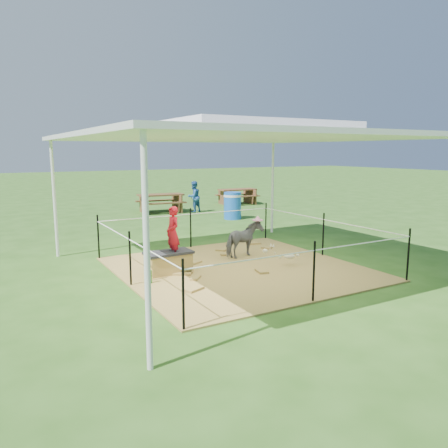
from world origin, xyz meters
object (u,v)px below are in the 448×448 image
green_bottle (150,277)px  trash_barrel (233,206)px  pony (244,240)px  straw_bale (169,263)px  foal (289,255)px  picnic_table_near (161,203)px  picnic_table_far (237,197)px  distant_person (194,197)px  woman (173,228)px

green_bottle → trash_barrel: bearing=48.2°
green_bottle → pony: pony is taller
straw_bale → foal: size_ratio=1.09×
green_bottle → picnic_table_near: (3.63, 8.65, 0.21)m
picnic_table_far → distant_person: size_ratio=1.36×
trash_barrel → woman: bearing=-130.3°
green_bottle → woman: bearing=34.7°
foal → picnic_table_far: 10.71m
straw_bale → foal: 2.50m
straw_bale → picnic_table_near: bearing=69.4°
straw_bale → pony: 2.01m
pony → trash_barrel: 5.70m
distant_person → woman: bearing=43.5°
woman → pony: (1.86, 0.36, -0.49)m
pony → distant_person: bearing=-34.1°
straw_bale → picnic_table_far: 11.37m
foal → picnic_table_near: (0.69, 8.92, 0.11)m
trash_barrel → green_bottle: bearing=-131.8°
woman → green_bottle: bearing=-56.8°
straw_bale → woman: 0.71m
trash_barrel → foal: bearing=-110.4°
trash_barrel → straw_bale: bearing=-130.9°
straw_bale → green_bottle: bearing=-140.7°
woman → picnic_table_near: bearing=158.5°
green_bottle → trash_barrel: trash_barrel is taller
green_bottle → picnic_table_far: 12.07m
green_bottle → picnic_table_far: (7.59, 9.38, 0.20)m
foal → trash_barrel: size_ratio=0.82×
foal → trash_barrel: (2.27, 6.10, 0.23)m
woman → trash_barrel: 7.07m
pony → green_bottle: bearing=91.2°
picnic_table_far → distant_person: 3.12m
green_bottle → pony: 2.65m
woman → pony: bearing=99.5°
picnic_table_near → picnic_table_far: picnic_table_near is taller
straw_bale → trash_barrel: trash_barrel is taller
foal → picnic_table_near: 8.95m
trash_barrel → distant_person: (-0.43, 2.22, 0.13)m
green_bottle → distant_person: size_ratio=0.20×
picnic_table_far → foal: bearing=-111.8°
green_bottle → distant_person: distant_person is taller
pony → distant_person: (2.27, 7.24, 0.18)m
straw_bale → pony: (1.96, 0.36, 0.21)m
woman → foal: bearing=71.0°
pony → woman: bearing=84.3°
woman → picnic_table_far: size_ratio=0.62×
picnic_table_near → distant_person: 1.32m
picnic_table_far → woman: bearing=-123.9°
green_bottle → picnic_table_far: picnic_table_far is taller
distant_person → green_bottle: bearing=41.3°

